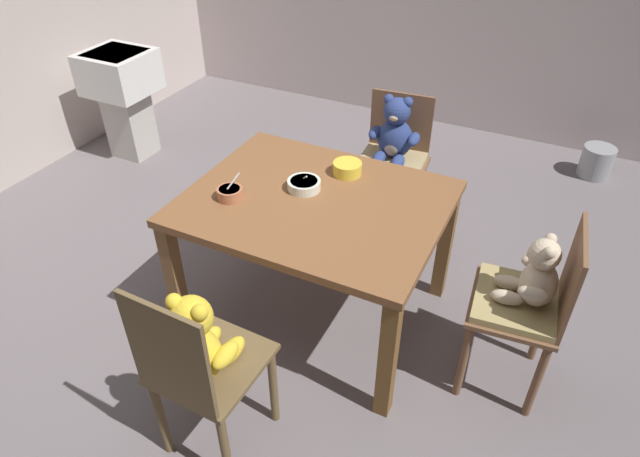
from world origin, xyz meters
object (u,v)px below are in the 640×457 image
object	(u,v)px
dining_table	(315,217)
teddy_chair_far_center	(393,148)
porridge_bowl_yellow_far_center	(347,168)
sink_basin	(123,89)
porridge_bowl_terracotta_near_left	(230,193)
porridge_bowl_white_center	(304,185)
teddy_chair_near_right	(529,293)
metal_pail	(596,162)
teddy_chair_near_front	(199,353)

from	to	relation	value
dining_table	teddy_chair_far_center	world-z (taller)	teddy_chair_far_center
porridge_bowl_yellow_far_center	sink_basin	size ratio (longest dim) A/B	0.18
porridge_bowl_terracotta_near_left	porridge_bowl_white_center	size ratio (longest dim) A/B	0.79
teddy_chair_near_right	sink_basin	bearing A→B (deg)	-22.40
teddy_chair_far_center	porridge_bowl_yellow_far_center	xyz separation A→B (m)	(-0.03, -0.61, 0.17)
porridge_bowl_white_center	sink_basin	xyz separation A→B (m)	(-1.96, 0.88, -0.21)
metal_pail	teddy_chair_near_right	bearing A→B (deg)	-95.86
metal_pail	dining_table	bearing A→B (deg)	-119.48
dining_table	teddy_chair_far_center	bearing A→B (deg)	85.44
porridge_bowl_terracotta_near_left	metal_pail	xyz separation A→B (m)	(1.57, 2.31, -0.63)
porridge_bowl_yellow_far_center	sink_basin	distance (m)	2.20
porridge_bowl_terracotta_near_left	porridge_bowl_yellow_far_center	world-z (taller)	porridge_bowl_terracotta_near_left
porridge_bowl_terracotta_near_left	metal_pail	distance (m)	2.87
teddy_chair_near_front	porridge_bowl_white_center	xyz separation A→B (m)	(-0.06, 0.95, 0.17)
porridge_bowl_terracotta_near_left	teddy_chair_near_front	bearing A→B (deg)	-65.55
dining_table	sink_basin	bearing A→B (deg)	155.48
dining_table	metal_pail	size ratio (longest dim) A/B	5.15
sink_basin	porridge_bowl_terracotta_near_left	bearing A→B (deg)	-32.96
sink_basin	metal_pail	distance (m)	3.51
teddy_chair_near_front	dining_table	bearing A→B (deg)	0.15
dining_table	teddy_chair_near_right	bearing A→B (deg)	-0.24
dining_table	porridge_bowl_yellow_far_center	bearing A→B (deg)	82.02
teddy_chair_near_right	teddy_chair_near_front	distance (m)	1.35
porridge_bowl_white_center	metal_pail	bearing A→B (deg)	58.07
sink_basin	metal_pail	bearing A→B (deg)	20.41
dining_table	sink_basin	distance (m)	2.26
porridge_bowl_yellow_far_center	teddy_chair_far_center	bearing A→B (deg)	87.02
teddy_chair_near_right	porridge_bowl_yellow_far_center	distance (m)	1.02
teddy_chair_near_right	teddy_chair_far_center	bearing A→B (deg)	-49.03
dining_table	porridge_bowl_white_center	distance (m)	0.16
dining_table	porridge_bowl_yellow_far_center	xyz separation A→B (m)	(0.04, 0.28, 0.13)
metal_pail	porridge_bowl_yellow_far_center	bearing A→B (deg)	-122.12
dining_table	teddy_chair_near_front	distance (m)	0.89
teddy_chair_far_center	sink_basin	world-z (taller)	teddy_chair_far_center
teddy_chair_near_right	porridge_bowl_yellow_far_center	xyz separation A→B (m)	(-0.96, 0.28, 0.20)
teddy_chair_near_right	porridge_bowl_yellow_far_center	size ratio (longest dim) A/B	6.11
teddy_chair_far_center	porridge_bowl_white_center	distance (m)	0.85
porridge_bowl_yellow_far_center	metal_pail	size ratio (longest dim) A/B	0.62
metal_pail	porridge_bowl_white_center	bearing A→B (deg)	-121.93
porridge_bowl_white_center	metal_pail	size ratio (longest dim) A/B	0.69
teddy_chair_near_right	porridge_bowl_white_center	size ratio (longest dim) A/B	5.48
dining_table	porridge_bowl_white_center	size ratio (longest dim) A/B	7.45
porridge_bowl_white_center	sink_basin	world-z (taller)	porridge_bowl_white_center
porridge_bowl_white_center	metal_pail	world-z (taller)	porridge_bowl_white_center
porridge_bowl_terracotta_near_left	sink_basin	distance (m)	2.03
teddy_chair_near_front	porridge_bowl_terracotta_near_left	bearing A→B (deg)	26.35
porridge_bowl_white_center	porridge_bowl_yellow_far_center	distance (m)	0.25
porridge_bowl_yellow_far_center	teddy_chair_near_right	bearing A→B (deg)	-16.34
teddy_chair_near_front	teddy_chair_far_center	xyz separation A→B (m)	(0.10, 1.77, -0.00)
porridge_bowl_yellow_far_center	metal_pail	world-z (taller)	porridge_bowl_yellow_far_center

